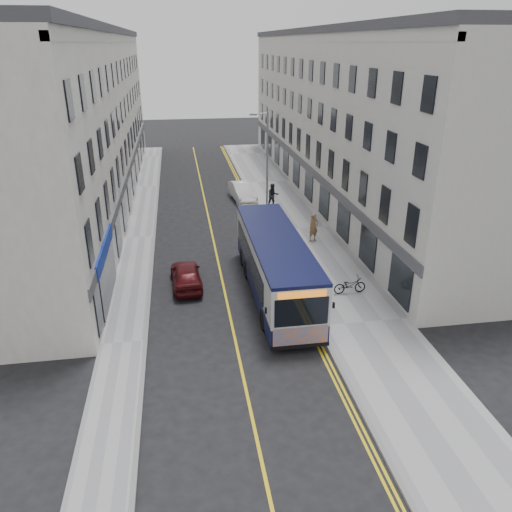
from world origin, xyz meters
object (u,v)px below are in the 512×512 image
object	(u,v)px
pedestrian_near	(314,227)
car_white	(242,192)
streetlamp	(266,164)
pedestrian_far	(273,196)
car_maroon	(186,275)
bicycle	(350,285)
city_bus	(275,264)

from	to	relation	value
pedestrian_near	car_white	xyz separation A→B (m)	(-3.41, 10.39, -0.31)
streetlamp	pedestrian_far	world-z (taller)	streetlamp
car_white	car_maroon	xyz separation A→B (m)	(-5.20, -15.70, -0.07)
bicycle	car_maroon	distance (m)	8.86
car_maroon	pedestrian_far	bearing A→B (deg)	-122.40
bicycle	pedestrian_far	size ratio (longest dim) A/B	0.91
streetlamp	pedestrian_near	world-z (taller)	streetlamp
streetlamp	car_white	xyz separation A→B (m)	(-0.97, 5.87, -3.63)
streetlamp	pedestrian_far	distance (m)	4.71
streetlamp	car_white	bearing A→B (deg)	99.38
bicycle	car_white	xyz separation A→B (m)	(-3.33, 18.12, 0.17)
pedestrian_near	streetlamp	bearing A→B (deg)	101.23
bicycle	car_white	size ratio (longest dim) A/B	0.38
city_bus	bicycle	size ratio (longest dim) A/B	6.44
pedestrian_near	pedestrian_far	world-z (taller)	pedestrian_far
car_white	car_maroon	world-z (taller)	car_white
car_white	pedestrian_far	bearing A→B (deg)	-57.83
bicycle	pedestrian_far	distance (m)	15.47
streetlamp	pedestrian_near	size ratio (longest dim) A/B	4.25
pedestrian_far	car_white	size ratio (longest dim) A/B	0.42
pedestrian_far	car_white	bearing A→B (deg)	120.49
pedestrian_near	pedestrian_far	distance (m)	7.79
city_bus	streetlamp	bearing A→B (deg)	82.39
pedestrian_far	bicycle	bearing A→B (deg)	-93.06
pedestrian_near	car_maroon	world-z (taller)	pedestrian_near
pedestrian_near	car_maroon	xyz separation A→B (m)	(-8.61, -5.31, -0.38)
streetlamp	city_bus	bearing A→B (deg)	-97.61
streetlamp	bicycle	bearing A→B (deg)	-79.10
city_bus	car_maroon	world-z (taller)	city_bus
city_bus	bicycle	bearing A→B (deg)	-9.79
bicycle	pedestrian_near	bearing A→B (deg)	-3.12
bicycle	pedestrian_near	size ratio (longest dim) A/B	0.93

